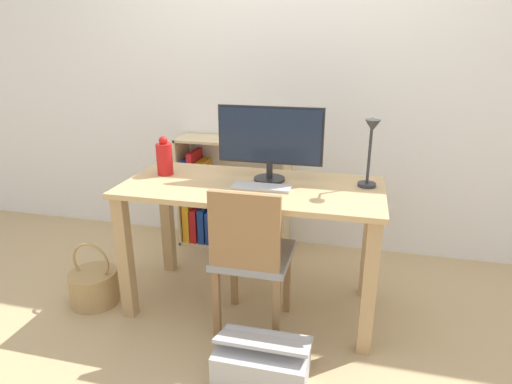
% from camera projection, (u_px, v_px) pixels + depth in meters
% --- Properties ---
extents(ground_plane, '(10.00, 10.00, 0.00)m').
position_uv_depth(ground_plane, '(252.00, 303.00, 2.64)').
color(ground_plane, tan).
extents(wall_back, '(8.00, 0.05, 2.60)m').
position_uv_depth(wall_back, '(284.00, 75.00, 3.08)').
color(wall_back, white).
rests_on(wall_back, ground_plane).
extents(desk, '(1.45, 0.67, 0.77)m').
position_uv_depth(desk, '(252.00, 209.00, 2.44)').
color(desk, tan).
rests_on(desk, ground_plane).
extents(monitor, '(0.60, 0.18, 0.42)m').
position_uv_depth(monitor, '(270.00, 138.00, 2.39)').
color(monitor, '#232326').
rests_on(monitor, desk).
extents(keyboard, '(0.32, 0.11, 0.02)m').
position_uv_depth(keyboard, '(261.00, 187.00, 2.32)').
color(keyboard, '#B2B2B7').
rests_on(keyboard, desk).
extents(vase, '(0.10, 0.10, 0.23)m').
position_uv_depth(vase, '(164.00, 158.00, 2.54)').
color(vase, red).
rests_on(vase, desk).
extents(desk_lamp, '(0.10, 0.19, 0.39)m').
position_uv_depth(desk_lamp, '(370.00, 147.00, 2.23)').
color(desk_lamp, '#2D2D33').
rests_on(desk_lamp, desk).
extents(chair, '(0.40, 0.40, 0.86)m').
position_uv_depth(chair, '(251.00, 254.00, 2.25)').
color(chair, gray).
rests_on(chair, ground_plane).
extents(bookshelf, '(0.84, 0.28, 0.85)m').
position_uv_depth(bookshelf, '(216.00, 202.00, 3.35)').
color(bookshelf, '#D8BC8C').
rests_on(bookshelf, ground_plane).
extents(basket, '(0.29, 0.29, 0.40)m').
position_uv_depth(basket, '(94.00, 286.00, 2.62)').
color(basket, tan).
rests_on(basket, ground_plane).
extents(storage_box, '(0.44, 0.31, 0.25)m').
position_uv_depth(storage_box, '(262.00, 362.00, 2.01)').
color(storage_box, '#B2B2B7').
rests_on(storage_box, ground_plane).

